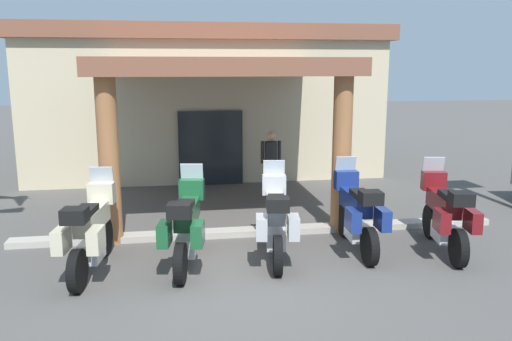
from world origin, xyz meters
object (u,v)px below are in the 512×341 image
at_px(motorcycle_cream, 90,232).
at_px(motorcycle_maroon, 445,214).
at_px(motorcycle_green, 186,226).
at_px(pedestrian, 271,159).
at_px(motorcycle_blue, 357,213).
at_px(motorcycle_silver, 276,220).
at_px(motel_building, 203,98).

distance_m(motorcycle_cream, motorcycle_maroon, 6.18).
height_order(motorcycle_green, pedestrian, pedestrian).
bearing_deg(motorcycle_green, motorcycle_blue, -75.17).
xyz_separation_m(motorcycle_silver, motorcycle_maroon, (3.09, -0.14, 0.00)).
distance_m(motel_building, motorcycle_green, 9.11).
bearing_deg(motorcycle_cream, motorcycle_silver, -79.25).
distance_m(motorcycle_green, motorcycle_maroon, 4.63).
relative_size(motel_building, pedestrian, 6.64).
height_order(motorcycle_green, motorcycle_blue, same).
xyz_separation_m(motel_building, motorcycle_green, (-0.84, -8.93, -1.60)).
bearing_deg(motel_building, pedestrian, -72.38).
xyz_separation_m(motorcycle_green, motorcycle_blue, (3.09, 0.30, 0.00)).
relative_size(motorcycle_silver, motorcycle_blue, 1.00).
height_order(motorcycle_silver, pedestrian, pedestrian).
height_order(motel_building, pedestrian, motel_building).
relative_size(motorcycle_blue, motorcycle_maroon, 1.01).
xyz_separation_m(motel_building, motorcycle_blue, (2.25, -8.63, -1.60)).
height_order(motorcycle_cream, motorcycle_blue, same).
xyz_separation_m(motorcycle_green, pedestrian, (2.28, 4.51, 0.28)).
bearing_deg(motel_building, motorcycle_maroon, -67.39).
bearing_deg(motorcycle_green, pedestrian, -17.45).
xyz_separation_m(motel_building, motorcycle_maroon, (3.79, -8.95, -1.60)).
xyz_separation_m(motorcycle_green, motorcycle_silver, (1.54, 0.12, 0.00)).
relative_size(motorcycle_green, pedestrian, 1.30).
relative_size(motorcycle_blue, pedestrian, 1.30).
height_order(motel_building, motorcycle_green, motel_building).
height_order(motorcycle_green, motorcycle_maroon, same).
bearing_deg(motorcycle_blue, motorcycle_maroon, -98.94).
relative_size(motel_building, motorcycle_green, 5.12).
bearing_deg(motorcycle_cream, pedestrian, -32.33).
bearing_deg(motorcycle_silver, motorcycle_maroon, -84.06).
bearing_deg(motel_building, motorcycle_silver, -85.79).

